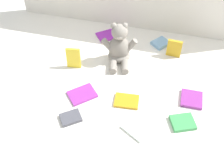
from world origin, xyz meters
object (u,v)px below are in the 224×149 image
teddy_bear (119,48)px  book_case_2 (174,48)px  book_case_3 (71,118)px  book_case_8 (161,43)px  book_case_4 (109,35)px  book_case_7 (82,94)px  book_case_1 (74,58)px  book_case_6 (127,101)px  book_case_5 (192,99)px  book_case_0 (183,122)px  book_case_9 (137,128)px

teddy_bear → book_case_2: bearing=7.8°
book_case_3 → book_case_8: (0.33, 0.63, 0.00)m
book_case_2 → book_case_4: bearing=171.3°
teddy_bear → book_case_3: 0.46m
book_case_4 → book_case_8: 0.31m
book_case_3 → book_case_7: book_case_3 is taller
book_case_1 → book_case_6: 0.37m
book_case_2 → book_case_6: 0.43m
book_case_4 → book_case_6: book_case_6 is taller
teddy_bear → book_case_5: 0.45m
teddy_bear → book_case_0: (0.37, -0.34, -0.08)m
book_case_8 → book_case_9: 0.61m
teddy_bear → book_case_0: teddy_bear is taller
book_case_5 → book_case_8: book_case_8 is taller
book_case_6 → book_case_9: size_ratio=1.00×
teddy_bear → book_case_7: bearing=-124.3°
book_case_3 → book_case_9: bearing=57.9°
book_case_8 → book_case_1: bearing=74.1°
book_case_1 → book_case_8: (0.42, 0.30, -0.05)m
book_case_3 → book_case_8: bearing=116.1°
book_case_8 → book_case_0: bearing=146.3°
book_case_8 → book_case_5: bearing=156.2°
book_case_5 → book_case_8: bearing=-63.6°
book_case_0 → book_case_8: book_case_8 is taller
book_case_5 → book_case_9: 0.31m
book_case_3 → book_case_7: 0.15m
teddy_bear → book_case_5: bearing=-38.8°
book_case_6 → book_case_9: (0.08, -0.14, -0.00)m
book_case_3 → book_case_4: (0.01, 0.64, -0.00)m
book_case_2 → book_case_5: 0.33m
book_case_4 → book_case_8: (0.31, -0.01, 0.00)m
book_case_1 → book_case_5: 0.63m
teddy_bear → book_case_6: bearing=-82.8°
book_case_1 → book_case_8: 0.52m
book_case_5 → book_case_6: 0.31m
teddy_bear → book_case_9: bearing=-79.5°
book_case_1 → book_case_9: bearing=-45.3°
book_case_4 → teddy_bear: bearing=171.1°
book_case_0 → book_case_3: size_ratio=1.13×
book_case_0 → book_case_9: 0.20m
book_case_7 → book_case_8: 0.58m
book_case_6 → book_case_7: bearing=-92.0°
book_case_1 → book_case_5: size_ratio=1.15×
book_case_0 → book_case_5: 0.15m
book_case_3 → book_case_4: bearing=142.5°
book_case_2 → book_case_4: size_ratio=0.77×
book_case_0 → book_case_9: bearing=-91.9°
book_case_2 → book_case_7: (-0.40, -0.40, -0.05)m
book_case_3 → book_case_6: bearing=88.8°
book_case_0 → book_case_4: book_case_0 is taller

